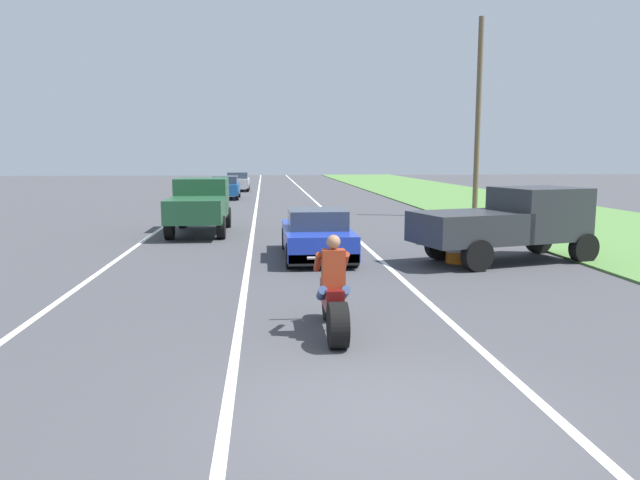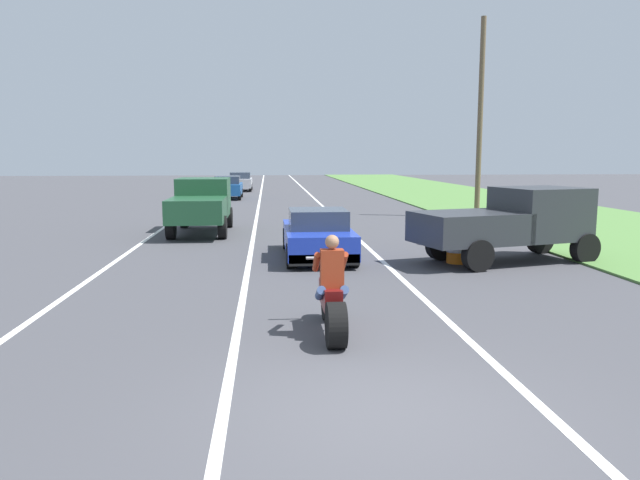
{
  "view_description": "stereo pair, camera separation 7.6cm",
  "coord_description": "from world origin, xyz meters",
  "px_view_note": "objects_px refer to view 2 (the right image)",
  "views": [
    {
      "loc": [
        -1.35,
        -6.18,
        2.84
      ],
      "look_at": [
        -0.14,
        6.69,
        1.0
      ],
      "focal_mm": 33.44,
      "sensor_mm": 36.0,
      "label": 1
    },
    {
      "loc": [
        -1.27,
        -6.18,
        2.84
      ],
      "look_at": [
        -0.14,
        6.69,
        1.0
      ],
      "focal_mm": 33.44,
      "sensor_mm": 36.0,
      "label": 2
    }
  ],
  "objects_px": {
    "pickup_truck_left_lane_dark_green": "(201,203)",
    "construction_barrel_mid": "(445,229)",
    "distant_car_far_ahead": "(228,187)",
    "distant_car_further_ahead": "(241,181)",
    "sports_car_blue": "(318,235)",
    "pickup_truck_right_shoulder_dark_grey": "(511,221)",
    "motorcycle_with_rider": "(332,299)",
    "construction_barrel_nearest": "(457,244)"
  },
  "relations": [
    {
      "from": "construction_barrel_nearest",
      "to": "construction_barrel_mid",
      "type": "bearing_deg",
      "value": 78.9
    },
    {
      "from": "sports_car_blue",
      "to": "pickup_truck_left_lane_dark_green",
      "type": "xyz_separation_m",
      "value": [
        -3.8,
        5.65,
        0.48
      ]
    },
    {
      "from": "construction_barrel_mid",
      "to": "distant_car_further_ahead",
      "type": "distance_m",
      "value": 30.83
    },
    {
      "from": "construction_barrel_mid",
      "to": "distant_car_further_ahead",
      "type": "height_order",
      "value": "distant_car_further_ahead"
    },
    {
      "from": "pickup_truck_left_lane_dark_green",
      "to": "sports_car_blue",
      "type": "bearing_deg",
      "value": -56.07
    },
    {
      "from": "pickup_truck_left_lane_dark_green",
      "to": "construction_barrel_mid",
      "type": "xyz_separation_m",
      "value": [
        8.06,
        -3.61,
        -0.6
      ]
    },
    {
      "from": "motorcycle_with_rider",
      "to": "pickup_truck_left_lane_dark_green",
      "type": "xyz_separation_m",
      "value": [
        -3.41,
        12.96,
        0.51
      ]
    },
    {
      "from": "motorcycle_with_rider",
      "to": "construction_barrel_nearest",
      "type": "height_order",
      "value": "motorcycle_with_rider"
    },
    {
      "from": "pickup_truck_right_shoulder_dark_grey",
      "to": "distant_car_far_ahead",
      "type": "height_order",
      "value": "pickup_truck_right_shoulder_dark_grey"
    },
    {
      "from": "pickup_truck_left_lane_dark_green",
      "to": "pickup_truck_right_shoulder_dark_grey",
      "type": "distance_m",
      "value": 11.17
    },
    {
      "from": "motorcycle_with_rider",
      "to": "construction_barrel_nearest",
      "type": "relative_size",
      "value": 2.21
    },
    {
      "from": "pickup_truck_right_shoulder_dark_grey",
      "to": "distant_car_further_ahead",
      "type": "height_order",
      "value": "pickup_truck_right_shoulder_dark_grey"
    },
    {
      "from": "motorcycle_with_rider",
      "to": "distant_car_far_ahead",
      "type": "height_order",
      "value": "motorcycle_with_rider"
    },
    {
      "from": "pickup_truck_right_shoulder_dark_grey",
      "to": "sports_car_blue",
      "type": "bearing_deg",
      "value": 167.73
    },
    {
      "from": "pickup_truck_left_lane_dark_green",
      "to": "construction_barrel_mid",
      "type": "distance_m",
      "value": 8.85
    },
    {
      "from": "pickup_truck_left_lane_dark_green",
      "to": "construction_barrel_mid",
      "type": "height_order",
      "value": "pickup_truck_left_lane_dark_green"
    },
    {
      "from": "motorcycle_with_rider",
      "to": "distant_car_far_ahead",
      "type": "relative_size",
      "value": 0.55
    },
    {
      "from": "pickup_truck_left_lane_dark_green",
      "to": "distant_car_far_ahead",
      "type": "height_order",
      "value": "pickup_truck_left_lane_dark_green"
    },
    {
      "from": "pickup_truck_left_lane_dark_green",
      "to": "distant_car_further_ahead",
      "type": "height_order",
      "value": "pickup_truck_left_lane_dark_green"
    },
    {
      "from": "distant_car_far_ahead",
      "to": "distant_car_further_ahead",
      "type": "height_order",
      "value": "same"
    },
    {
      "from": "sports_car_blue",
      "to": "pickup_truck_right_shoulder_dark_grey",
      "type": "height_order",
      "value": "pickup_truck_right_shoulder_dark_grey"
    },
    {
      "from": "pickup_truck_right_shoulder_dark_grey",
      "to": "distant_car_far_ahead",
      "type": "xyz_separation_m",
      "value": [
        -9.07,
        24.21,
        -0.33
      ]
    },
    {
      "from": "sports_car_blue",
      "to": "construction_barrel_mid",
      "type": "relative_size",
      "value": 4.3
    },
    {
      "from": "construction_barrel_nearest",
      "to": "sports_car_blue",
      "type": "bearing_deg",
      "value": 162.21
    },
    {
      "from": "sports_car_blue",
      "to": "distant_car_far_ahead",
      "type": "distance_m",
      "value": 23.44
    },
    {
      "from": "motorcycle_with_rider",
      "to": "distant_car_far_ahead",
      "type": "xyz_separation_m",
      "value": [
        -3.58,
        30.41,
        0.18
      ]
    },
    {
      "from": "pickup_truck_left_lane_dark_green",
      "to": "construction_barrel_nearest",
      "type": "height_order",
      "value": "pickup_truck_left_lane_dark_green"
    },
    {
      "from": "motorcycle_with_rider",
      "to": "distant_car_further_ahead",
      "type": "xyz_separation_m",
      "value": [
        -3.14,
        39.17,
        0.18
      ]
    },
    {
      "from": "distant_car_far_ahead",
      "to": "distant_car_further_ahead",
      "type": "bearing_deg",
      "value": 87.15
    },
    {
      "from": "sports_car_blue",
      "to": "construction_barrel_mid",
      "type": "bearing_deg",
      "value": 25.55
    },
    {
      "from": "sports_car_blue",
      "to": "pickup_truck_left_lane_dark_green",
      "type": "bearing_deg",
      "value": 123.93
    },
    {
      "from": "motorcycle_with_rider",
      "to": "construction_barrel_nearest",
      "type": "xyz_separation_m",
      "value": [
        4.02,
        6.14,
        -0.09
      ]
    },
    {
      "from": "pickup_truck_left_lane_dark_green",
      "to": "distant_car_further_ahead",
      "type": "bearing_deg",
      "value": 89.41
    },
    {
      "from": "pickup_truck_right_shoulder_dark_grey",
      "to": "distant_car_further_ahead",
      "type": "distance_m",
      "value": 34.08
    },
    {
      "from": "sports_car_blue",
      "to": "construction_barrel_nearest",
      "type": "distance_m",
      "value": 3.82
    },
    {
      "from": "pickup_truck_right_shoulder_dark_grey",
      "to": "distant_car_further_ahead",
      "type": "bearing_deg",
      "value": 104.66
    },
    {
      "from": "construction_barrel_nearest",
      "to": "distant_car_far_ahead",
      "type": "distance_m",
      "value": 25.43
    },
    {
      "from": "motorcycle_with_rider",
      "to": "construction_barrel_mid",
      "type": "distance_m",
      "value": 10.44
    },
    {
      "from": "sports_car_blue",
      "to": "pickup_truck_right_shoulder_dark_grey",
      "type": "bearing_deg",
      "value": -12.27
    },
    {
      "from": "pickup_truck_left_lane_dark_green",
      "to": "pickup_truck_right_shoulder_dark_grey",
      "type": "bearing_deg",
      "value": -37.21
    },
    {
      "from": "distant_car_far_ahead",
      "to": "pickup_truck_right_shoulder_dark_grey",
      "type": "bearing_deg",
      "value": -69.47
    },
    {
      "from": "construction_barrel_nearest",
      "to": "distant_car_further_ahead",
      "type": "bearing_deg",
      "value": 102.23
    }
  ]
}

